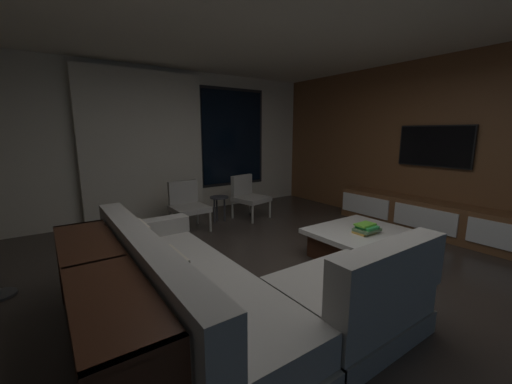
# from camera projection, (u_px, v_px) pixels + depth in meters

# --- Properties ---
(floor) EXTENTS (9.20, 9.20, 0.00)m
(floor) POSITION_uv_depth(u_px,v_px,m) (304.00, 287.00, 3.17)
(floor) COLOR #332B26
(back_wall_with_window) EXTENTS (6.60, 0.30, 2.70)m
(back_wall_with_window) POSITION_uv_depth(u_px,v_px,m) (169.00, 144.00, 5.79)
(back_wall_with_window) COLOR beige
(back_wall_with_window) RESTS_ON floor
(media_wall) EXTENTS (0.12, 7.80, 2.70)m
(media_wall) POSITION_uv_depth(u_px,v_px,m) (455.00, 147.00, 4.64)
(media_wall) COLOR brown
(media_wall) RESTS_ON floor
(sectional_couch) EXTENTS (1.98, 2.50, 0.82)m
(sectional_couch) POSITION_uv_depth(u_px,v_px,m) (229.00, 292.00, 2.49)
(sectional_couch) COLOR gray
(sectional_couch) RESTS_ON floor
(coffee_table) EXTENTS (1.16, 1.16, 0.36)m
(coffee_table) POSITION_uv_depth(u_px,v_px,m) (365.00, 245.00, 3.81)
(coffee_table) COLOR #3A1D11
(coffee_table) RESTS_ON floor
(book_stack_on_coffee_table) EXTENTS (0.30, 0.22, 0.11)m
(book_stack_on_coffee_table) POSITION_uv_depth(u_px,v_px,m) (366.00, 229.00, 3.73)
(book_stack_on_coffee_table) COLOR gold
(book_stack_on_coffee_table) RESTS_ON coffee_table
(accent_chair_near_window) EXTENTS (0.66, 0.67, 0.78)m
(accent_chair_near_window) POSITION_uv_depth(u_px,v_px,m) (248.00, 194.00, 5.69)
(accent_chair_near_window) COLOR #B2ADA0
(accent_chair_near_window) RESTS_ON floor
(accent_chair_by_curtain) EXTENTS (0.54, 0.56, 0.78)m
(accent_chair_by_curtain) POSITION_uv_depth(u_px,v_px,m) (187.00, 203.00, 4.99)
(accent_chair_by_curtain) COLOR #B2ADA0
(accent_chair_by_curtain) RESTS_ON floor
(side_stool) EXTENTS (0.32, 0.32, 0.46)m
(side_stool) POSITION_uv_depth(u_px,v_px,m) (219.00, 201.00, 5.39)
(side_stool) COLOR #333338
(side_stool) RESTS_ON floor
(media_console) EXTENTS (0.46, 3.10, 0.52)m
(media_console) POSITION_uv_depth(u_px,v_px,m) (434.00, 219.00, 4.72)
(media_console) COLOR brown
(media_console) RESTS_ON floor
(mounted_tv) EXTENTS (0.05, 1.10, 0.64)m
(mounted_tv) POSITION_uv_depth(u_px,v_px,m) (434.00, 146.00, 4.78)
(mounted_tv) COLOR black
(console_table_behind_couch) EXTENTS (0.40, 2.10, 0.74)m
(console_table_behind_couch) POSITION_uv_depth(u_px,v_px,m) (101.00, 307.00, 2.06)
(console_table_behind_couch) COLOR #3A1D11
(console_table_behind_couch) RESTS_ON floor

